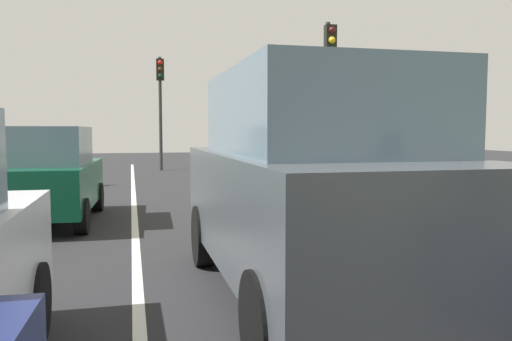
{
  "coord_description": "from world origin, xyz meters",
  "views": [
    {
      "loc": [
        -0.74,
        3.51,
        1.71
      ],
      "look_at": [
        0.8,
        9.82,
        1.2
      ],
      "focal_mm": 35.86,
      "sensor_mm": 36.0,
      "label": 1
    }
  ],
  "objects_px": {
    "car_suv_ahead": "(312,185)",
    "traffic_light_near_right": "(329,74)",
    "traffic_light_far_median": "(160,92)",
    "car_hatchback_far": "(46,176)"
  },
  "relations": [
    {
      "from": "traffic_light_near_right",
      "to": "traffic_light_far_median",
      "type": "distance_m",
      "value": 9.27
    },
    {
      "from": "car_hatchback_far",
      "to": "traffic_light_far_median",
      "type": "xyz_separation_m",
      "value": [
        2.78,
        12.31,
        2.47
      ]
    },
    {
      "from": "car_suv_ahead",
      "to": "traffic_light_near_right",
      "type": "distance_m",
      "value": 10.4
    },
    {
      "from": "traffic_light_far_median",
      "to": "car_suv_ahead",
      "type": "bearing_deg",
      "value": -88.41
    },
    {
      "from": "traffic_light_near_right",
      "to": "traffic_light_far_median",
      "type": "relative_size",
      "value": 1.01
    },
    {
      "from": "car_hatchback_far",
      "to": "car_suv_ahead",
      "type": "bearing_deg",
      "value": -55.64
    },
    {
      "from": "traffic_light_near_right",
      "to": "traffic_light_far_median",
      "type": "bearing_deg",
      "value": 118.39
    },
    {
      "from": "traffic_light_near_right",
      "to": "car_suv_ahead",
      "type": "bearing_deg",
      "value": -112.69
    },
    {
      "from": "car_hatchback_far",
      "to": "traffic_light_far_median",
      "type": "height_order",
      "value": "traffic_light_far_median"
    },
    {
      "from": "car_hatchback_far",
      "to": "traffic_light_far_median",
      "type": "distance_m",
      "value": 12.86
    }
  ]
}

